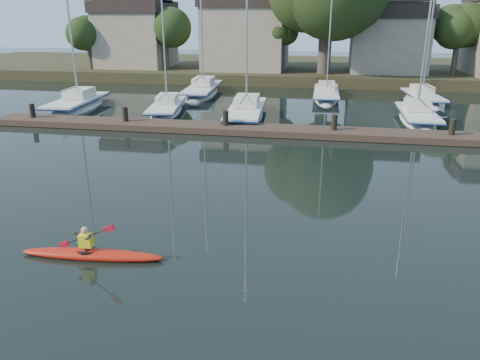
% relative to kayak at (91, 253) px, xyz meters
% --- Properties ---
extents(ground, '(160.00, 160.00, 0.00)m').
position_rel_kayak_xyz_m(ground, '(3.46, 0.97, -0.15)').
color(ground, black).
rests_on(ground, ground).
extents(kayak, '(4.01, 0.86, 1.27)m').
position_rel_kayak_xyz_m(kayak, '(0.00, 0.00, 0.00)').
color(kayak, red).
rests_on(kayak, ground).
extents(dock, '(34.00, 2.00, 1.80)m').
position_rel_kayak_xyz_m(dock, '(3.46, 14.97, 0.05)').
color(dock, '#453327').
rests_on(dock, ground).
extents(sailboat_0, '(3.06, 8.51, 13.23)m').
position_rel_kayak_xyz_m(sailboat_0, '(-11.41, 20.01, -0.37)').
color(sailboat_0, white).
rests_on(sailboat_0, ground).
extents(sailboat_1, '(3.28, 8.13, 12.93)m').
position_rel_kayak_xyz_m(sailboat_1, '(-4.75, 19.94, -0.33)').
color(sailboat_1, white).
rests_on(sailboat_1, ground).
extents(sailboat_2, '(2.92, 9.68, 15.81)m').
position_rel_kayak_xyz_m(sailboat_2, '(0.87, 19.29, -0.35)').
color(sailboat_2, white).
rests_on(sailboat_2, ground).
extents(sailboat_3, '(2.11, 7.91, 12.74)m').
position_rel_kayak_xyz_m(sailboat_3, '(11.62, 20.20, -0.34)').
color(sailboat_3, white).
rests_on(sailboat_3, ground).
extents(sailboat_5, '(3.09, 10.10, 16.47)m').
position_rel_kayak_xyz_m(sailboat_5, '(-4.33, 27.85, -0.36)').
color(sailboat_5, white).
rests_on(sailboat_5, ground).
extents(sailboat_6, '(2.14, 9.54, 15.13)m').
position_rel_kayak_xyz_m(sailboat_6, '(5.88, 28.10, -0.33)').
color(sailboat_6, white).
rests_on(sailboat_6, ground).
extents(sailboat_7, '(2.73, 7.90, 12.49)m').
position_rel_kayak_xyz_m(sailboat_7, '(13.19, 27.56, -0.34)').
color(sailboat_7, white).
rests_on(sailboat_7, ground).
extents(shore, '(90.00, 25.25, 12.75)m').
position_rel_kayak_xyz_m(shore, '(5.07, 41.26, 3.07)').
color(shore, '#2D351A').
rests_on(shore, ground).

